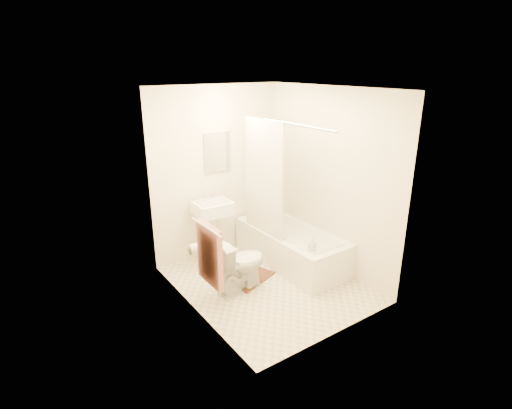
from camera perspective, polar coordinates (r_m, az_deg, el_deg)
floor at (r=5.18m, az=1.61°, el=-11.26°), size 2.40×2.40×0.00m
ceiling at (r=4.46m, az=1.91°, el=16.30°), size 2.40×2.40×0.00m
wall_back at (r=5.65m, az=-5.51°, el=4.55°), size 2.00×0.02×2.40m
wall_left at (r=4.20m, az=-9.31°, el=-0.94°), size 0.02×2.40×2.40m
wall_right at (r=5.31m, az=10.47°, el=3.34°), size 0.02×2.40×2.40m
mirror at (r=5.57m, az=-5.51°, el=7.49°), size 0.40×0.03×0.55m
curtain_rod at (r=4.76m, az=4.08°, el=11.62°), size 0.03×1.70×0.03m
shower_curtain at (r=5.23m, az=1.14°, el=3.64°), size 0.04×0.80×1.55m
towel_bar at (r=4.04m, az=-7.17°, el=-3.18°), size 0.02×0.60×0.02m
towel at (r=4.19m, az=-6.62°, el=-7.14°), size 0.06×0.45×0.66m
toilet_paper at (r=4.52m, az=-8.84°, el=-6.28°), size 0.11×0.12×0.12m
toilet at (r=4.91m, az=-2.38°, el=-8.49°), size 0.75×0.48×0.69m
sink at (r=5.57m, az=-6.16°, el=-3.53°), size 0.50×0.41×0.96m
bathtub at (r=5.62m, az=5.01°, el=-5.98°), size 0.74×1.69×0.48m
bath_mat at (r=5.30m, az=-1.30°, el=-10.33°), size 0.75×0.66×0.02m
soap_bottle at (r=4.93m, az=8.00°, el=-5.68°), size 0.11×0.11×0.18m
scrub_brush at (r=5.93m, az=2.58°, el=-1.83°), size 0.06×0.18×0.04m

